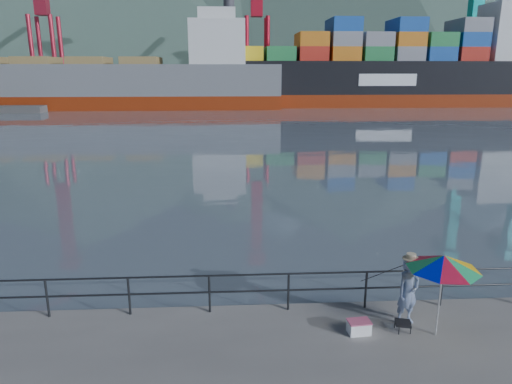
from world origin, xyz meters
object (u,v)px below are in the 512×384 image
container_ship (388,72)px  beach_umbrella (444,263)px  bulk_carrier (122,83)px  fisherman (408,292)px  cooler_bag (359,328)px

container_ship → beach_umbrella: bearing=-107.8°
bulk_carrier → container_ship: container_ship is taller
fisherman → container_ship: 77.96m
bulk_carrier → fisherman: bearing=-72.4°
beach_umbrella → fisherman: bearing=132.2°
cooler_bag → bulk_carrier: bearing=101.2°
bulk_carrier → container_ship: (46.76, 3.53, 1.79)m
fisherman → beach_umbrella: 1.24m
beach_umbrella → bulk_carrier: size_ratio=0.04×
fisherman → container_ship: (24.46, 73.85, 5.01)m
beach_umbrella → cooler_bag: beach_umbrella is taller
fisherman → beach_umbrella: (0.51, -0.56, 0.98)m
beach_umbrella → cooler_bag: bearing=174.6°
cooler_bag → bulk_carrier: (-21.03, 70.72, 3.90)m
fisherman → bulk_carrier: bearing=85.6°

